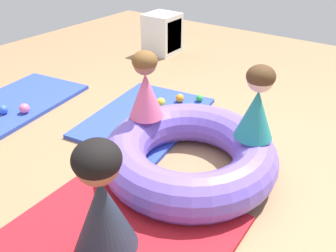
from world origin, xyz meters
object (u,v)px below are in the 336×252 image
at_px(adult_seated, 102,200).
at_px(play_ball_orange, 180,98).
at_px(play_ball_blue, 3,110).
at_px(play_ball_yellow, 161,102).
at_px(play_ball_pink, 24,108).
at_px(inflatable_cushion, 189,154).
at_px(play_ball_teal, 137,144).
at_px(child_in_pink, 146,86).
at_px(storage_cube, 164,34).
at_px(child_in_teal, 257,104).
at_px(play_ball_green, 199,98).

xyz_separation_m(adult_seated, play_ball_orange, (1.83, 0.72, -0.31)).
distance_m(play_ball_orange, play_ball_blue, 1.77).
height_order(play_ball_yellow, play_ball_blue, same).
bearing_deg(play_ball_pink, inflatable_cushion, -84.03).
relative_size(play_ball_teal, play_ball_blue, 0.86).
bearing_deg(play_ball_yellow, child_in_pink, -152.04).
relative_size(play_ball_blue, play_ball_pink, 0.92).
height_order(inflatable_cushion, storage_cube, storage_cube).
bearing_deg(storage_cube, inflatable_cushion, -139.79).
height_order(adult_seated, play_ball_pink, adult_seated).
distance_m(child_in_teal, play_ball_yellow, 1.37).
height_order(adult_seated, play_ball_yellow, adult_seated).
bearing_deg(storage_cube, play_ball_pink, -178.94).
bearing_deg(child_in_pink, play_ball_green, -30.63).
bearing_deg(play_ball_orange, play_ball_pink, 134.59).
relative_size(child_in_teal, play_ball_orange, 6.18).
xyz_separation_m(adult_seated, play_ball_green, (1.97, 0.56, -0.32)).
xyz_separation_m(inflatable_cushion, play_ball_yellow, (0.72, 0.81, -0.08)).
bearing_deg(play_ball_pink, play_ball_blue, 130.74).
xyz_separation_m(child_in_pink, play_ball_yellow, (0.66, 0.35, -0.51)).
height_order(play_ball_teal, storage_cube, storage_cube).
bearing_deg(child_in_pink, play_ball_blue, 68.54).
distance_m(adult_seated, play_ball_pink, 2.00).
bearing_deg(play_ball_teal, play_ball_yellow, 22.07).
relative_size(play_ball_pink, storage_cube, 0.18).
bearing_deg(play_ball_blue, child_in_pink, -75.87).
distance_m(child_in_pink, play_ball_teal, 0.53).
bearing_deg(storage_cube, child_in_teal, -130.88).
bearing_deg(play_ball_green, inflatable_cushion, -152.59).
distance_m(inflatable_cushion, play_ball_orange, 1.15).
bearing_deg(storage_cube, play_ball_orange, -138.08).
bearing_deg(inflatable_cushion, adult_seated, -179.09).
bearing_deg(play_ball_pink, play_ball_green, -45.93).
bearing_deg(play_ball_blue, play_ball_green, -46.27).
xyz_separation_m(child_in_teal, play_ball_yellow, (0.45, 1.18, -0.52)).
height_order(inflatable_cushion, play_ball_blue, inflatable_cushion).
height_order(inflatable_cushion, play_ball_orange, inflatable_cushion).
bearing_deg(play_ball_pink, adult_seated, -111.66).
xyz_separation_m(inflatable_cushion, play_ball_teal, (-0.02, 0.51, -0.09)).
distance_m(play_ball_orange, play_ball_pink, 1.57).
height_order(play_ball_yellow, play_ball_green, play_ball_yellow).
bearing_deg(play_ball_yellow, adult_seated, -153.34).
xyz_separation_m(child_in_teal, adult_seated, (-1.19, 0.36, -0.21)).
height_order(inflatable_cushion, child_in_teal, child_in_teal).
bearing_deg(play_ball_yellow, storage_cube, 35.43).
bearing_deg(play_ball_teal, child_in_pink, -32.04).
bearing_deg(inflatable_cushion, play_ball_blue, 99.31).
distance_m(inflatable_cushion, play_ball_pink, 1.83).
relative_size(inflatable_cushion, child_in_pink, 2.44).
distance_m(inflatable_cushion, child_in_teal, 0.63).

